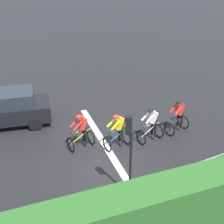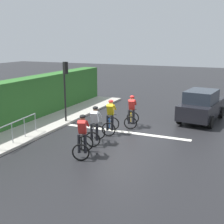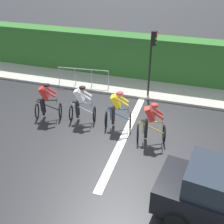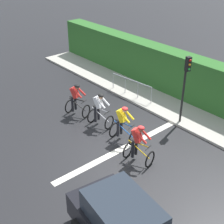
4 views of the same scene
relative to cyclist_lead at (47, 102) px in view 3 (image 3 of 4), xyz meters
name	(u,v)px [view 3 (image 3 of 4)]	position (x,y,z in m)	size (l,w,h in m)	color
ground_plane	(125,132)	(-0.11, -3.55, -0.80)	(80.00, 80.00, 0.00)	black
sidewalk_kerb	(111,82)	(4.32, -1.55, -0.74)	(2.80, 19.34, 0.12)	#ADA89E
stone_wall_low	(116,71)	(5.22, -1.55, -0.47)	(0.44, 19.34, 0.65)	gray
hedge_wall	(117,55)	(5.52, -1.55, 0.41)	(1.10, 19.34, 2.41)	#2D6628
road_marking_stop_line	(126,132)	(-0.11, -3.61, -0.79)	(7.00, 0.30, 0.01)	silver
cyclist_lead	(47,102)	(0.00, 0.00, 0.00)	(1.00, 1.24, 1.66)	black
cyclist_second	(81,104)	(0.23, -1.52, 0.00)	(0.91, 1.21, 1.66)	black
cyclist_mid	(117,110)	(0.21, -3.13, 0.00)	(0.90, 1.20, 1.66)	black
cyclist_fourth	(151,123)	(-0.34, -4.62, 0.00)	(0.91, 1.21, 1.66)	black
traffic_light_near_crossing	(152,55)	(3.21, -3.90, 1.43)	(0.25, 0.31, 3.34)	black
pedestrian_railing_kerbside	(83,73)	(3.42, -0.30, -0.04)	(0.33, 2.76, 1.03)	#999EA3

